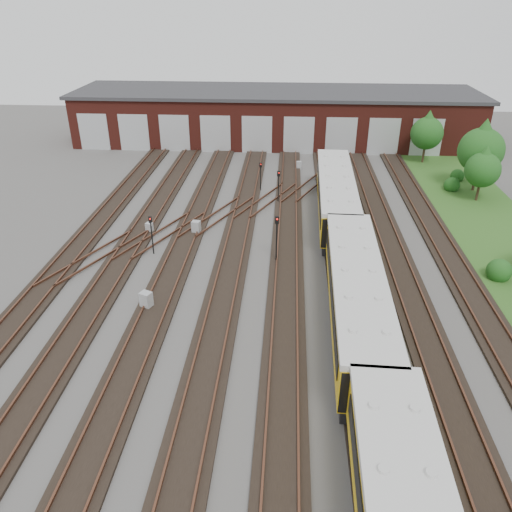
{
  "coord_description": "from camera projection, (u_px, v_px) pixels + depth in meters",
  "views": [
    {
      "loc": [
        1.92,
        -25.48,
        17.46
      ],
      "look_at": [
        -0.04,
        3.47,
        2.0
      ],
      "focal_mm": 35.0,
      "sensor_mm": 36.0,
      "label": 1
    }
  ],
  "objects": [
    {
      "name": "ground",
      "position": [
        253.0,
        311.0,
        30.76
      ],
      "size": [
        120.0,
        120.0,
        0.0
      ],
      "primitive_type": "plane",
      "color": "#474542",
      "rests_on": "ground"
    },
    {
      "name": "track_network",
      "position": [
        251.0,
        304.0,
        31.24
      ],
      "size": [
        30.4,
        70.0,
        0.33
      ],
      "color": "black",
      "rests_on": "ground"
    },
    {
      "name": "maintenance_shed",
      "position": [
        275.0,
        115.0,
        64.45
      ],
      "size": [
        51.0,
        12.5,
        6.35
      ],
      "color": "#541C15",
      "rests_on": "ground"
    },
    {
      "name": "grass_verge",
      "position": [
        508.0,
        247.0,
        38.42
      ],
      "size": [
        8.0,
        55.0,
        0.05
      ],
      "primitive_type": "cube",
      "color": "#2D541C",
      "rests_on": "ground"
    },
    {
      "name": "metro_train",
      "position": [
        356.0,
        296.0,
        28.5
      ],
      "size": [
        3.33,
        48.26,
        3.35
      ],
      "rotation": [
        0.0,
        0.0,
        -0.03
      ],
      "color": "black",
      "rests_on": "ground"
    },
    {
      "name": "signal_mast_0",
      "position": [
        151.0,
        230.0,
        36.57
      ],
      "size": [
        0.26,
        0.24,
        3.02
      ],
      "rotation": [
        0.0,
        0.0,
        0.21
      ],
      "color": "black",
      "rests_on": "ground"
    },
    {
      "name": "signal_mast_1",
      "position": [
        278.0,
        183.0,
        45.48
      ],
      "size": [
        0.29,
        0.27,
        3.09
      ],
      "rotation": [
        0.0,
        0.0,
        0.38
      ],
      "color": "black",
      "rests_on": "ground"
    },
    {
      "name": "signal_mast_2",
      "position": [
        261.0,
        173.0,
        48.52
      ],
      "size": [
        0.26,
        0.24,
        2.81
      ],
      "rotation": [
        0.0,
        0.0,
        0.26
      ],
      "color": "black",
      "rests_on": "ground"
    },
    {
      "name": "signal_mast_3",
      "position": [
        277.0,
        233.0,
        35.24
      ],
      "size": [
        0.29,
        0.27,
        3.61
      ],
      "rotation": [
        0.0,
        0.0,
        0.1
      ],
      "color": "black",
      "rests_on": "ground"
    },
    {
      "name": "relay_cabinet_0",
      "position": [
        146.0,
        300.0,
        30.78
      ],
      "size": [
        0.85,
        0.8,
        1.13
      ],
      "primitive_type": "cube",
      "rotation": [
        0.0,
        0.0,
        -0.43
      ],
      "color": "#9C9EA1",
      "rests_on": "ground"
    },
    {
      "name": "relay_cabinet_1",
      "position": [
        196.0,
        227.0,
        40.32
      ],
      "size": [
        0.75,
        0.67,
        1.08
      ],
      "primitive_type": "cube",
      "rotation": [
        0.0,
        0.0,
        -0.21
      ],
      "color": "#9C9EA1",
      "rests_on": "ground"
    },
    {
      "name": "relay_cabinet_2",
      "position": [
        149.0,
        228.0,
        40.49
      ],
      "size": [
        0.63,
        0.57,
        0.87
      ],
      "primitive_type": "cube",
      "rotation": [
        0.0,
        0.0,
        -0.29
      ],
      "color": "#9C9EA1",
      "rests_on": "ground"
    },
    {
      "name": "relay_cabinet_3",
      "position": [
        299.0,
        165.0,
        54.94
      ],
      "size": [
        0.56,
        0.47,
        0.9
      ],
      "primitive_type": "cube",
      "rotation": [
        0.0,
        0.0,
        0.04
      ],
      "color": "#9C9EA1",
      "rests_on": "ground"
    },
    {
      "name": "relay_cabinet_4",
      "position": [
        344.0,
        223.0,
        41.33
      ],
      "size": [
        0.59,
        0.5,
        0.95
      ],
      "primitive_type": "cube",
      "rotation": [
        0.0,
        0.0,
        -0.06
      ],
      "color": "#9C9EA1",
      "rests_on": "ground"
    },
    {
      "name": "tree_0",
      "position": [
        427.0,
        129.0,
        55.51
      ],
      "size": [
        3.58,
        3.58,
        5.93
      ],
      "color": "#362718",
      "rests_on": "ground"
    },
    {
      "name": "tree_1",
      "position": [
        484.0,
        166.0,
        45.33
      ],
      "size": [
        3.18,
        3.18,
        5.28
      ],
      "color": "#362718",
      "rests_on": "ground"
    },
    {
      "name": "tree_2",
      "position": [
        482.0,
        145.0,
        47.16
      ],
      "size": [
        4.27,
        4.27,
        7.08
      ],
      "color": "#362718",
      "rests_on": "ground"
    },
    {
      "name": "bush_0",
      "position": [
        500.0,
        268.0,
        33.85
      ],
      "size": [
        1.68,
        1.68,
        1.68
      ],
      "primitive_type": "sphere",
      "color": "#1B4A15",
      "rests_on": "ground"
    },
    {
      "name": "bush_1",
      "position": [
        458.0,
        174.0,
        51.61
      ],
      "size": [
        1.4,
        1.4,
        1.4
      ],
      "primitive_type": "sphere",
      "color": "#1B4A15",
      "rests_on": "ground"
    },
    {
      "name": "bush_2",
      "position": [
        452.0,
        183.0,
        49.0
      ],
      "size": [
        1.54,
        1.54,
        1.54
      ],
      "primitive_type": "sphere",
      "color": "#1B4A15",
      "rests_on": "ground"
    }
  ]
}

